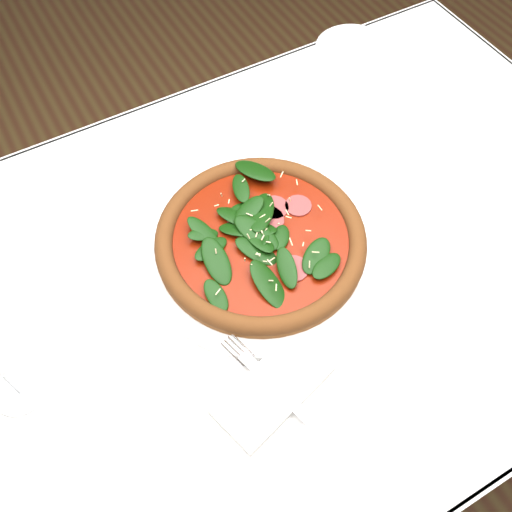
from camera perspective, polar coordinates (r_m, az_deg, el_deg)
ground at (r=1.54m, az=1.94°, el=-15.25°), size 6.00×6.00×0.00m
dining_table at (r=0.94m, az=3.07°, el=-3.06°), size 1.21×0.81×0.75m
plate at (r=0.85m, az=0.46°, el=1.06°), size 0.36×0.36×0.02m
pizza at (r=0.84m, az=0.47°, el=1.86°), size 0.40×0.40×0.04m
napkin at (r=0.75m, az=1.84°, el=-13.11°), size 0.18×0.12×0.01m
fork at (r=0.75m, az=0.35°, el=-11.47°), size 0.06×0.15×0.00m
saucer_far at (r=1.19m, az=9.75°, el=19.71°), size 0.15×0.15×0.01m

